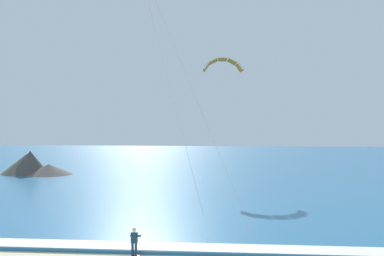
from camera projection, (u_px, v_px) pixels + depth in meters
sea at (227, 163)px, 85.51m from camera, size 200.00×120.00×0.20m
surf_foam at (208, 248)px, 26.77m from camera, size 200.00×1.83×0.04m
kitesurfer at (134, 241)px, 25.44m from camera, size 0.58×0.58×1.69m
kite_distant at (223, 63)px, 60.34m from camera, size 5.40×2.02×1.97m
headland_left at (33, 166)px, 65.65m from camera, size 11.38×8.67×3.54m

